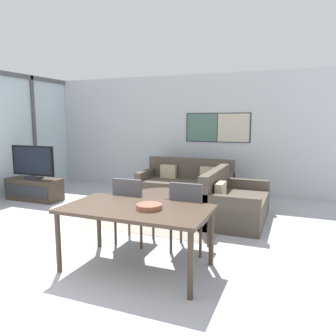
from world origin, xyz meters
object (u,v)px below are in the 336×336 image
(sofa_main, at_px, (186,186))
(fruit_bowl, at_px, (149,206))
(television, at_px, (33,162))
(dining_table, at_px, (136,213))
(dining_chair_left, at_px, (132,207))
(dining_chair_centre, at_px, (188,213))
(tv_console, at_px, (34,189))
(coffee_table, at_px, (163,198))
(sofa_side, at_px, (232,204))

(sofa_main, bearing_deg, fruit_bowl, -78.35)
(television, bearing_deg, fruit_bowl, -29.88)
(dining_table, height_order, dining_chair_left, dining_chair_left)
(dining_chair_centre, bearing_deg, tv_console, 159.87)
(television, distance_m, dining_chair_centre, 4.28)
(tv_console, xyz_separation_m, fruit_bowl, (3.76, -2.16, 0.54))
(dining_chair_centre, bearing_deg, television, 159.86)
(tv_console, bearing_deg, sofa_main, 23.27)
(tv_console, xyz_separation_m, coffee_table, (3.05, -0.03, 0.08))
(tv_console, distance_m, fruit_bowl, 4.37)
(coffee_table, bearing_deg, tv_console, 179.51)
(sofa_main, xyz_separation_m, dining_chair_left, (0.13, -2.79, 0.25))
(sofa_main, height_order, dining_table, sofa_main)
(tv_console, bearing_deg, dining_chair_centre, -20.13)
(dining_table, xyz_separation_m, fruit_bowl, (0.17, -0.01, 0.10))
(sofa_side, relative_size, fruit_bowl, 5.59)
(television, relative_size, dining_chair_centre, 1.16)
(tv_console, distance_m, dining_chair_left, 3.52)
(sofa_side, height_order, coffee_table, sofa_side)
(tv_console, distance_m, sofa_side, 4.28)
(coffee_table, bearing_deg, sofa_main, 90.00)
(sofa_main, bearing_deg, tv_console, -156.73)
(dining_table, bearing_deg, tv_console, 149.11)
(television, height_order, coffee_table, television)
(fruit_bowl, bearing_deg, sofa_side, 77.50)
(sofa_side, height_order, dining_chair_left, dining_chair_left)
(dining_chair_left, bearing_deg, coffee_table, 95.23)
(dining_table, distance_m, fruit_bowl, 0.20)
(tv_console, relative_size, dining_table, 0.72)
(dining_chair_left, bearing_deg, television, 154.97)
(sofa_main, relative_size, coffee_table, 2.09)
(sofa_side, distance_m, dining_chair_centre, 1.66)
(tv_console, distance_m, sofa_main, 3.32)
(television, xyz_separation_m, sofa_side, (4.27, 0.15, -0.55))
(tv_console, xyz_separation_m, dining_chair_left, (3.18, -1.48, 0.30))
(sofa_side, distance_m, dining_chair_left, 1.98)
(dining_chair_centre, bearing_deg, fruit_bowl, -109.40)
(coffee_table, relative_size, dining_chair_centre, 1.00)
(tv_console, relative_size, dining_chair_centre, 1.30)
(television, relative_size, dining_table, 0.65)
(dining_table, xyz_separation_m, dining_chair_left, (-0.41, 0.66, -0.14))
(television, height_order, dining_chair_left, television)
(coffee_table, height_order, fruit_bowl, fruit_bowl)
(coffee_table, xyz_separation_m, dining_chair_left, (0.13, -1.46, 0.22))
(sofa_side, bearing_deg, dining_table, 163.50)
(dining_chair_centre, xyz_separation_m, fruit_bowl, (-0.24, -0.69, 0.24))
(television, bearing_deg, dining_chair_left, -25.03)
(tv_console, bearing_deg, sofa_side, 2.04)
(sofa_main, xyz_separation_m, coffee_table, (0.00, -1.34, 0.03))
(coffee_table, relative_size, fruit_bowl, 3.24)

